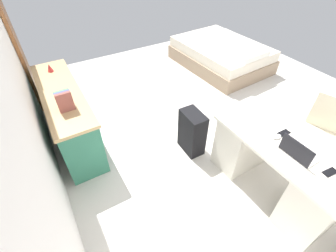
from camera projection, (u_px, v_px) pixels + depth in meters
The scene contains 14 objects.
ground_plane at pixel (206, 115), 3.87m from camera, with size 5.87×5.87×0.00m, color beige.
wall_back at pixel (13, 88), 2.14m from camera, with size 4.87×0.10×2.53m, color white.
door_wooden at pixel (16, 42), 3.55m from camera, with size 0.88×0.05×2.04m, color brown.
desk at pixel (276, 167), 2.57m from camera, with size 1.45×0.68×0.75m.
office_chair at pixel (318, 139), 2.86m from camera, with size 0.58×0.58×0.94m.
credenza at pixel (68, 115), 3.24m from camera, with size 1.80×0.48×0.79m.
bed at pixel (221, 55), 5.00m from camera, with size 1.98×1.51×0.58m.
suitcase_black at pixel (192, 132), 3.11m from camera, with size 0.36×0.22×0.61m, color black.
laptop at pixel (298, 152), 2.18m from camera, with size 0.31×0.23×0.21m.
computer_mouse at pixel (277, 137), 2.39m from camera, with size 0.06×0.10×0.03m, color white.
cell_phone_near_laptop at pixel (330, 172), 2.07m from camera, with size 0.07×0.14×0.01m, color black.
cell_phone_by_mouse at pixel (284, 133), 2.44m from camera, with size 0.07×0.14×0.01m, color black.
book_row at pixel (64, 100), 2.64m from camera, with size 0.16×0.17×0.23m.
figurine_small at pixel (50, 68), 3.32m from camera, with size 0.08×0.08×0.11m, color red.
Camera 1 is at (-2.29, 2.07, 2.43)m, focal length 25.29 mm.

